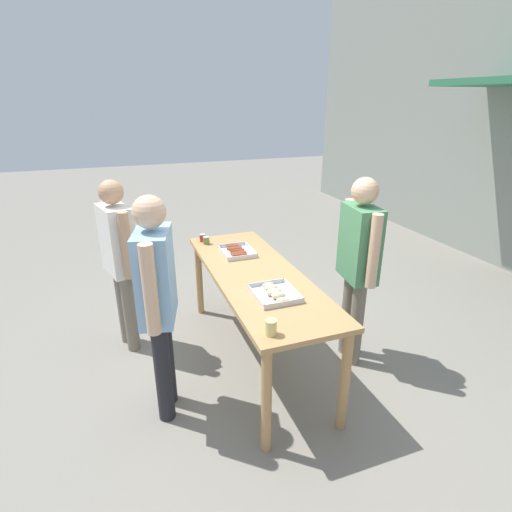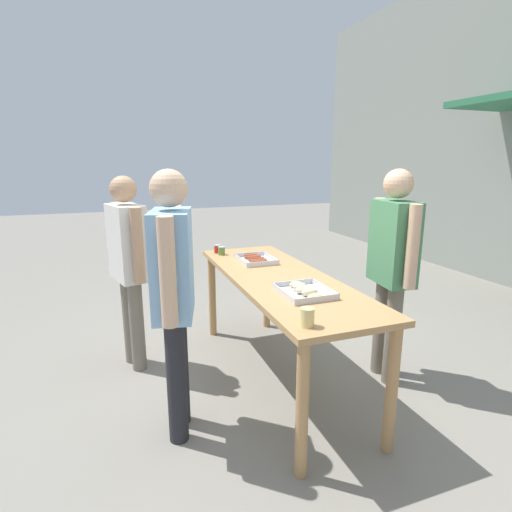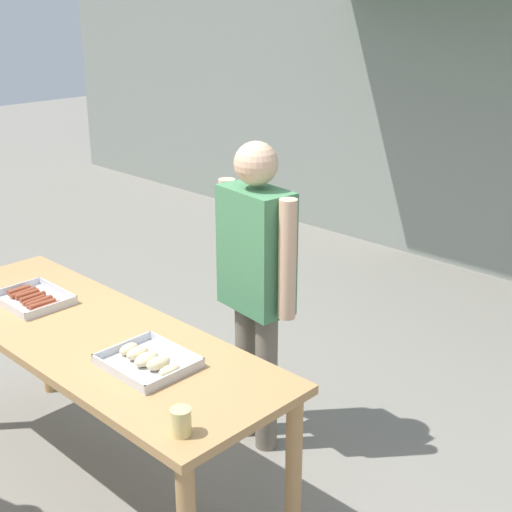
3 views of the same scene
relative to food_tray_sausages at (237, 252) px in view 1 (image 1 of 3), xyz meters
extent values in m
plane|color=gray|center=(0.48, 0.02, -0.87)|extent=(24.00, 24.00, 0.00)
cube|color=tan|center=(0.48, 0.02, -0.04)|extent=(2.11, 0.71, 0.04)
cylinder|color=tan|center=(-0.51, -0.27, -0.46)|extent=(0.07, 0.07, 0.81)
cylinder|color=tan|center=(1.47, -0.27, -0.46)|extent=(0.07, 0.07, 0.81)
cylinder|color=tan|center=(-0.51, 0.31, -0.46)|extent=(0.07, 0.07, 0.81)
cylinder|color=tan|center=(1.47, 0.31, -0.46)|extent=(0.07, 0.07, 0.81)
cube|color=silver|center=(0.00, 0.00, -0.01)|extent=(0.36, 0.29, 0.01)
cube|color=silver|center=(0.00, -0.14, 0.01)|extent=(0.36, 0.01, 0.03)
cube|color=silver|center=(0.00, 0.14, 0.01)|extent=(0.36, 0.01, 0.03)
cube|color=silver|center=(-0.18, 0.00, 0.01)|extent=(0.01, 0.29, 0.03)
cube|color=silver|center=(0.18, 0.00, 0.01)|extent=(0.01, 0.29, 0.03)
cylinder|color=brown|center=(-0.14, 0.00, 0.01)|extent=(0.03, 0.12, 0.03)
cylinder|color=brown|center=(-0.10, 0.00, 0.01)|extent=(0.03, 0.14, 0.03)
cylinder|color=brown|center=(-0.06, 0.00, 0.01)|extent=(0.03, 0.13, 0.03)
cylinder|color=brown|center=(-0.02, 0.01, 0.01)|extent=(0.03, 0.14, 0.03)
cylinder|color=brown|center=(0.02, -0.01, 0.00)|extent=(0.03, 0.12, 0.02)
cylinder|color=brown|center=(0.06, 0.00, 0.01)|extent=(0.04, 0.14, 0.03)
cylinder|color=brown|center=(0.10, -0.01, 0.01)|extent=(0.04, 0.14, 0.03)
cylinder|color=brown|center=(0.14, -0.01, 0.01)|extent=(0.03, 0.15, 0.02)
cube|color=silver|center=(0.93, 0.00, -0.01)|extent=(0.36, 0.31, 0.01)
cube|color=silver|center=(0.93, -0.15, 0.01)|extent=(0.36, 0.01, 0.03)
cube|color=silver|center=(0.93, 0.15, 0.01)|extent=(0.36, 0.01, 0.03)
cube|color=silver|center=(0.75, 0.00, 0.01)|extent=(0.01, 0.31, 0.03)
cube|color=silver|center=(1.11, 0.00, 0.01)|extent=(0.01, 0.31, 0.03)
ellipsoid|color=beige|center=(0.80, 0.00, 0.01)|extent=(0.06, 0.10, 0.04)
ellipsoid|color=beige|center=(0.86, 0.00, 0.02)|extent=(0.07, 0.11, 0.05)
ellipsoid|color=beige|center=(0.93, -0.01, 0.02)|extent=(0.07, 0.12, 0.05)
ellipsoid|color=beige|center=(0.99, 0.00, 0.02)|extent=(0.08, 0.12, 0.05)
ellipsoid|color=beige|center=(1.06, 0.01, 0.01)|extent=(0.06, 0.10, 0.04)
cylinder|color=#B22319|center=(-0.44, -0.23, 0.02)|extent=(0.06, 0.06, 0.07)
cylinder|color=#B2B2B7|center=(-0.44, -0.23, 0.06)|extent=(0.06, 0.06, 0.01)
cylinder|color=#567A38|center=(-0.35, -0.21, 0.02)|extent=(0.06, 0.06, 0.07)
cylinder|color=#B2B2B7|center=(-0.35, -0.21, 0.06)|extent=(0.06, 0.06, 0.01)
cylinder|color=#DBC67A|center=(1.40, -0.22, 0.04)|extent=(0.07, 0.07, 0.10)
cylinder|color=#756B5B|center=(0.67, 0.84, -0.47)|extent=(0.12, 0.12, 0.79)
cylinder|color=#756B5B|center=(0.84, 0.81, -0.47)|extent=(0.12, 0.12, 0.79)
cube|color=#478456|center=(0.76, 0.83, 0.24)|extent=(0.41, 0.26, 0.63)
sphere|color=#DBAD89|center=(0.76, 0.83, 0.68)|extent=(0.21, 0.21, 0.21)
cylinder|color=#DBAD89|center=(0.52, 0.86, 0.25)|extent=(0.09, 0.09, 0.60)
cylinder|color=#DBAD89|center=(0.99, 0.80, 0.25)|extent=(0.09, 0.09, 0.60)
cylinder|color=#756B5B|center=(-0.05, -1.02, -0.49)|extent=(0.12, 0.12, 0.77)
cylinder|color=#756B5B|center=(-0.22, -1.07, -0.49)|extent=(0.12, 0.12, 0.77)
cube|color=silver|center=(-0.13, -1.05, 0.20)|extent=(0.43, 0.31, 0.61)
sphere|color=tan|center=(-0.13, -1.05, 0.62)|extent=(0.21, 0.21, 0.21)
cylinder|color=tan|center=(0.10, -0.98, 0.22)|extent=(0.09, 0.09, 0.58)
cylinder|color=tan|center=(-0.36, -1.11, 0.22)|extent=(0.09, 0.09, 0.58)
cylinder|color=#232328|center=(0.94, -0.86, -0.47)|extent=(0.12, 0.12, 0.80)
cylinder|color=#232328|center=(0.77, -0.81, -0.47)|extent=(0.12, 0.12, 0.80)
cube|color=#84B2DB|center=(0.86, -0.84, 0.25)|extent=(0.44, 0.31, 0.63)
sphere|color=#DBAD89|center=(0.86, -0.84, 0.69)|extent=(0.22, 0.22, 0.22)
cylinder|color=#DBAD89|center=(1.10, -0.89, 0.26)|extent=(0.09, 0.09, 0.60)
cylinder|color=#DBAD89|center=(0.62, -0.78, 0.26)|extent=(0.09, 0.09, 0.60)
camera|label=1|loc=(3.37, -1.03, 1.35)|focal=28.00mm
camera|label=2|loc=(3.16, -1.15, 0.84)|focal=28.00mm
camera|label=3|loc=(3.07, -1.57, 1.45)|focal=50.00mm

